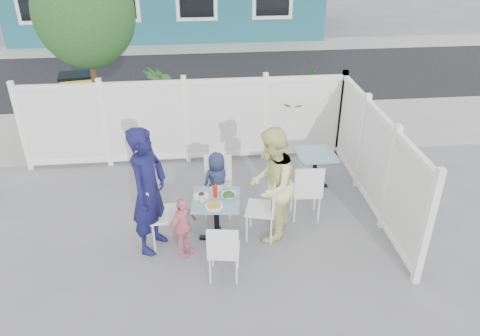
{
  "coord_description": "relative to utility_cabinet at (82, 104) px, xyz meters",
  "views": [
    {
      "loc": [
        0.28,
        -5.51,
        4.26
      ],
      "look_at": [
        0.88,
        0.35,
        0.94
      ],
      "focal_mm": 35.0,
      "sensor_mm": 36.0,
      "label": 1
    }
  ],
  "objects": [
    {
      "name": "coffee_cup_b",
      "position": [
        2.66,
        -3.84,
        0.15
      ],
      "size": [
        0.08,
        0.08,
        0.12
      ],
      "primitive_type": "cylinder",
      "color": "beige",
      "rests_on": "main_table"
    },
    {
      "name": "ketchup_bottle",
      "position": [
        2.59,
        -3.99,
        0.18
      ],
      "size": [
        0.06,
        0.06,
        0.18
      ],
      "primitive_type": "cylinder",
      "color": "#B91507",
      "rests_on": "main_table"
    },
    {
      "name": "coffee_cup_a",
      "position": [
        2.4,
        -4.09,
        0.15
      ],
      "size": [
        0.08,
        0.08,
        0.12
      ],
      "primitive_type": "cylinder",
      "color": "beige",
      "rests_on": "main_table"
    },
    {
      "name": "fence_right",
      "position": [
        5.09,
        -3.4,
        0.18
      ],
      "size": [
        0.08,
        3.66,
        1.6
      ],
      "rotation": [
        0.0,
        0.0,
        1.57
      ],
      "color": "white",
      "rests_on": "ground"
    },
    {
      "name": "street",
      "position": [
        2.09,
        3.5,
        -0.6
      ],
      "size": [
        24.0,
        5.0,
        0.01
      ],
      "primitive_type": "cube",
      "color": "black",
      "rests_on": "ground"
    },
    {
      "name": "toddler",
      "position": [
        2.12,
        -4.33,
        -0.16
      ],
      "size": [
        0.51,
        0.53,
        0.89
      ],
      "primitive_type": "imported",
      "rotation": [
        0.0,
        0.0,
        0.83
      ],
      "color": "pink",
      "rests_on": "ground"
    },
    {
      "name": "woman",
      "position": [
        3.37,
        -4.02,
        0.25
      ],
      "size": [
        0.9,
        1.0,
        1.7
      ],
      "primitive_type": "imported",
      "rotation": [
        0.0,
        0.0,
        -1.94
      ],
      "color": "#D2E33F",
      "rests_on": "ground"
    },
    {
      "name": "salt_shaker",
      "position": [
        2.53,
        -3.83,
        0.12
      ],
      "size": [
        0.03,
        0.03,
        0.06
      ],
      "primitive_type": "cylinder",
      "color": "white",
      "rests_on": "main_table"
    },
    {
      "name": "chair_back",
      "position": [
        2.66,
        -3.31,
        -0.06
      ],
      "size": [
        0.46,
        0.45,
        0.93
      ],
      "rotation": [
        0.0,
        0.0,
        3.04
      ],
      "color": "white",
      "rests_on": "ground"
    },
    {
      "name": "chair_near",
      "position": [
        2.63,
        -4.91,
        -0.1
      ],
      "size": [
        0.45,
        0.43,
        0.87
      ],
      "rotation": [
        0.0,
        0.0,
        -0.15
      ],
      "color": "white",
      "rests_on": "ground"
    },
    {
      "name": "near_sidewalk",
      "position": [
        2.09,
        -0.2,
        -0.6
      ],
      "size": [
        24.0,
        2.6,
        0.01
      ],
      "primitive_type": "cube",
      "color": "gray",
      "rests_on": "ground"
    },
    {
      "name": "chair_spare",
      "position": [
        3.98,
        -3.68,
        -0.05
      ],
      "size": [
        0.46,
        0.44,
        0.95
      ],
      "rotation": [
        0.0,
        0.0,
        -0.07
      ],
      "color": "white",
      "rests_on": "ground"
    },
    {
      "name": "spare_table",
      "position": [
        4.33,
        -2.79,
        -0.09
      ],
      "size": [
        0.65,
        0.65,
        0.67
      ],
      "rotation": [
        0.0,
        0.0,
        0.03
      ],
      "color": "#467681",
      "rests_on": "ground"
    },
    {
      "name": "tree",
      "position": [
        0.49,
        -0.7,
        1.99
      ],
      "size": [
        1.8,
        1.62,
        3.59
      ],
      "color": "#382316",
      "rests_on": "ground"
    },
    {
      "name": "utility_cabinet",
      "position": [
        0.0,
        0.0,
        0.0
      ],
      "size": [
        0.72,
        0.57,
        1.21
      ],
      "primitive_type": "cube",
      "rotation": [
        0.0,
        0.0,
        0.16
      ],
      "color": "gold",
      "rests_on": "ground"
    },
    {
      "name": "boy",
      "position": [
        2.66,
        -3.25,
        -0.11
      ],
      "size": [
        0.56,
        0.47,
        0.99
      ],
      "primitive_type": "imported",
      "rotation": [
        0.0,
        0.0,
        3.51
      ],
      "color": "#202A4A",
      "rests_on": "ground"
    },
    {
      "name": "chair_left",
      "position": [
        1.79,
        -4.05,
        -0.03
      ],
      "size": [
        0.48,
        0.49,
        1.0
      ],
      "rotation": [
        0.0,
        0.0,
        -1.47
      ],
      "color": "white",
      "rests_on": "ground"
    },
    {
      "name": "potted_shrub_a",
      "position": [
        1.77,
        -0.9,
        0.18
      ],
      "size": [
        0.98,
        0.98,
        1.58
      ],
      "primitive_type": "imported",
      "rotation": [
        0.0,
        0.0,
        1.46
      ],
      "color": "#173A19",
      "rests_on": "ground"
    },
    {
      "name": "pepper_shaker",
      "position": [
        2.53,
        -3.76,
        0.12
      ],
      "size": [
        0.03,
        0.03,
        0.07
      ],
      "primitive_type": "cylinder",
      "color": "black",
      "rests_on": "main_table"
    },
    {
      "name": "fence_back",
      "position": [
        2.19,
        -1.6,
        0.18
      ],
      "size": [
        5.86,
        0.08,
        1.6
      ],
      "color": "white",
      "rests_on": "ground"
    },
    {
      "name": "man",
      "position": [
        1.69,
        -4.12,
        0.32
      ],
      "size": [
        0.68,
        0.8,
        1.85
      ],
      "primitive_type": "imported",
      "rotation": [
        0.0,
        0.0,
        1.14
      ],
      "color": "#121340",
      "rests_on": "ground"
    },
    {
      "name": "chair_right",
      "position": [
        3.31,
        -4.04,
        -0.05
      ],
      "size": [
        0.52,
        0.53,
        0.95
      ],
      "rotation": [
        0.0,
        0.0,
        1.3
      ],
      "color": "white",
      "rests_on": "ground"
    },
    {
      "name": "plate_side",
      "position": [
        2.39,
        -3.97,
        0.1
      ],
      "size": [
        0.22,
        0.22,
        0.02
      ],
      "primitive_type": "cylinder",
      "color": "white",
      "rests_on": "main_table"
    },
    {
      "name": "main_table",
      "position": [
        2.6,
        -4.05,
        -0.07
      ],
      "size": [
        0.73,
        0.73,
        0.69
      ],
      "rotation": [
        0.0,
        0.0,
        -0.12
      ],
      "color": "#467681",
      "rests_on": "ground"
    },
    {
      "name": "ground",
      "position": [
        2.09,
        -4.0,
        -0.61
      ],
      "size": [
        80.0,
        80.0,
        0.0
      ],
      "primitive_type": "plane",
      "color": "slate"
    },
    {
      "name": "salad_bowl",
      "position": [
        2.78,
        -4.02,
        0.12
      ],
      "size": [
        0.21,
        0.21,
        0.05
      ],
      "primitive_type": "imported",
      "color": "white",
      "rests_on": "main_table"
    },
    {
      "name": "potted_shrub_b",
      "position": [
        4.09,
        -1.0,
        0.11
      ],
      "size": [
        1.58,
        1.66,
        1.43
      ],
      "primitive_type": "imported",
      "rotation": [
        0.0,
        0.0,
        1.1
      ],
      "color": "#173A19",
      "rests_on": "ground"
    },
    {
      "name": "far_sidewalk",
      "position": [
        2.09,
        6.6,
        -0.6
      ],
      "size": [
        24.0,
        1.6,
        0.01
      ],
      "primitive_type": "cube",
      "color": "gray",
      "rests_on": "ground"
    },
    {
      "name": "plate_main",
      "position": [
        2.56,
        -4.24,
        0.1
      ],
      "size": [
        0.25,
        0.25,
        0.02
      ],
      "primitive_type": "cylinder",
      "color": "white",
      "rests_on": "main_table"
    }
  ]
}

